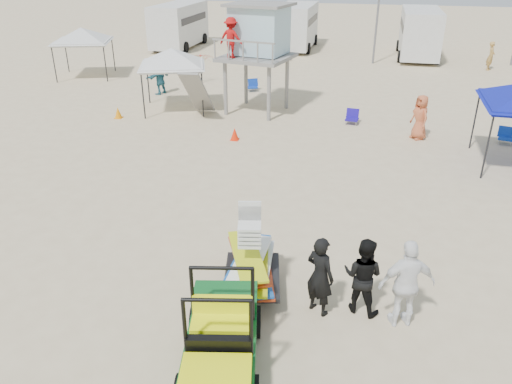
% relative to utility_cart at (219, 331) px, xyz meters
% --- Properties ---
extents(ground, '(140.00, 140.00, 0.00)m').
position_rel_utility_cart_xyz_m(ground, '(-0.96, 1.74, -0.87)').
color(ground, beige).
rests_on(ground, ground).
extents(utility_cart, '(1.71, 2.67, 1.88)m').
position_rel_utility_cart_xyz_m(utility_cart, '(0.00, 0.00, 0.00)').
color(utility_cart, '#0D541F').
rests_on(utility_cart, ground).
extents(surf_trailer, '(1.52, 2.31, 1.95)m').
position_rel_utility_cart_xyz_m(surf_trailer, '(0.01, 2.33, -0.08)').
color(surf_trailer, black).
rests_on(surf_trailer, ground).
extents(man_left, '(0.78, 0.70, 1.78)m').
position_rel_utility_cart_xyz_m(man_left, '(1.52, 2.03, 0.02)').
color(man_left, black).
rests_on(man_left, ground).
extents(man_mid, '(0.98, 0.85, 1.72)m').
position_rel_utility_cart_xyz_m(man_mid, '(2.37, 2.28, -0.01)').
color(man_mid, black).
rests_on(man_mid, ground).
extents(man_right, '(1.23, 0.82, 1.94)m').
position_rel_utility_cart_xyz_m(man_right, '(3.22, 2.03, 0.10)').
color(man_right, white).
rests_on(man_right, ground).
extents(lifeguard_tower, '(3.46, 3.46, 4.70)m').
position_rel_utility_cart_xyz_m(lifeguard_tower, '(-3.15, 16.08, 2.63)').
color(lifeguard_tower, gray).
rests_on(lifeguard_tower, ground).
extents(canopy_white_a, '(3.57, 3.57, 3.29)m').
position_rel_utility_cart_xyz_m(canopy_white_a, '(-6.94, 15.37, 1.87)').
color(canopy_white_a, black).
rests_on(canopy_white_a, ground).
extents(canopy_white_b, '(3.83, 3.83, 3.26)m').
position_rel_utility_cart_xyz_m(canopy_white_b, '(-14.75, 20.76, 1.84)').
color(canopy_white_b, black).
rests_on(canopy_white_b, ground).
extents(canopy_white_c, '(3.35, 3.35, 2.95)m').
position_rel_utility_cart_xyz_m(canopy_white_c, '(-5.57, 28.00, 1.53)').
color(canopy_white_c, black).
rests_on(canopy_white_c, ground).
extents(umbrella_a, '(2.02, 2.05, 1.65)m').
position_rel_utility_cart_xyz_m(umbrella_a, '(-7.47, 20.74, -0.05)').
color(umbrella_a, red).
rests_on(umbrella_a, ground).
extents(umbrella_b, '(2.29, 2.31, 1.69)m').
position_rel_utility_cart_xyz_m(umbrella_b, '(-7.84, 20.22, -0.03)').
color(umbrella_b, gold).
rests_on(umbrella_b, ground).
extents(cone_near, '(0.34, 0.34, 0.50)m').
position_rel_utility_cart_xyz_m(cone_near, '(-3.02, 11.87, -0.62)').
color(cone_near, '#F82607').
rests_on(cone_near, ground).
extents(cone_far, '(0.34, 0.34, 0.50)m').
position_rel_utility_cart_xyz_m(cone_far, '(-8.95, 13.48, -0.62)').
color(cone_far, orange).
rests_on(cone_far, ground).
extents(beach_chair_a, '(0.72, 0.80, 0.64)m').
position_rel_utility_cart_xyz_m(beach_chair_a, '(-4.17, 19.69, -0.56)').
color(beach_chair_a, '#1038AD').
rests_on(beach_chair_a, ground).
extents(beach_chair_b, '(0.59, 0.64, 0.64)m').
position_rel_utility_cart_xyz_m(beach_chair_b, '(1.45, 15.12, -0.56)').
color(beach_chair_b, '#1C0D93').
rests_on(beach_chair_b, ground).
extents(beach_chair_c, '(0.65, 0.71, 0.64)m').
position_rel_utility_cart_xyz_m(beach_chair_c, '(7.49, 13.99, -0.56)').
color(beach_chair_c, '#0F38A7').
rests_on(beach_chair_c, ground).
extents(rv_far_left, '(2.64, 6.80, 3.25)m').
position_rel_utility_cart_xyz_m(rv_far_left, '(-12.96, 31.73, 0.93)').
color(rv_far_left, silver).
rests_on(rv_far_left, ground).
extents(rv_mid_left, '(2.65, 6.50, 3.25)m').
position_rel_utility_cart_xyz_m(rv_mid_left, '(-3.96, 33.23, 0.93)').
color(rv_mid_left, silver).
rests_on(rv_mid_left, ground).
extents(rv_mid_right, '(2.64, 7.00, 3.25)m').
position_rel_utility_cart_xyz_m(rv_mid_right, '(5.04, 31.73, 0.93)').
color(rv_mid_right, silver).
rests_on(rv_mid_right, ground).
extents(light_pole_left, '(0.14, 0.14, 8.00)m').
position_rel_utility_cart_xyz_m(light_pole_left, '(2.04, 28.74, 3.13)').
color(light_pole_left, slate).
rests_on(light_pole_left, ground).
extents(distant_beachgoers, '(18.94, 15.44, 1.79)m').
position_rel_utility_cart_xyz_m(distant_beachgoers, '(-1.56, 18.37, 0.00)').
color(distant_beachgoers, teal).
rests_on(distant_beachgoers, ground).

